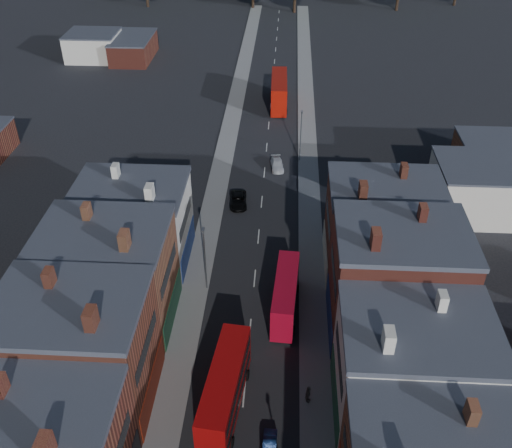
# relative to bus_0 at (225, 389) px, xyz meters

# --- Properties ---
(pavement_west) EXTENTS (3.00, 200.00, 0.12)m
(pavement_west) POSITION_rel_bus_0_xyz_m (-5.00, 35.70, -2.54)
(pavement_west) COLOR gray
(pavement_west) RESTS_ON ground
(pavement_east) EXTENTS (3.00, 200.00, 0.12)m
(pavement_east) POSITION_rel_bus_0_xyz_m (8.00, 35.70, -2.54)
(pavement_east) COLOR gray
(pavement_east) RESTS_ON ground
(lamp_post_2) EXTENTS (0.25, 0.70, 8.12)m
(lamp_post_2) POSITION_rel_bus_0_xyz_m (-3.70, 15.70, 2.11)
(lamp_post_2) COLOR slate
(lamp_post_2) RESTS_ON ground
(lamp_post_3) EXTENTS (0.25, 0.70, 8.12)m
(lamp_post_3) POSITION_rel_bus_0_xyz_m (6.70, 45.70, 2.11)
(lamp_post_3) COLOR slate
(lamp_post_3) RESTS_ON ground
(bus_0) EXTENTS (3.73, 11.35, 4.81)m
(bus_0) POSITION_rel_bus_0_xyz_m (0.00, 0.00, 0.00)
(bus_0) COLOR #AB0909
(bus_0) RESTS_ON ground
(bus_1) EXTENTS (2.95, 9.92, 4.23)m
(bus_1) POSITION_rel_bus_0_xyz_m (5.00, 12.65, -0.31)
(bus_1) COLOR red
(bus_1) RESTS_ON ground
(bus_2) EXTENTS (3.25, 12.13, 5.22)m
(bus_2) POSITION_rel_bus_0_xyz_m (3.00, 66.13, 0.22)
(bus_2) COLOR #991006
(bus_2) RESTS_ON ground
(car_1) EXTENTS (1.21, 3.25, 1.06)m
(car_1) POSITION_rel_bus_0_xyz_m (4.01, -3.91, -2.07)
(car_1) COLOR navy
(car_1) RESTS_ON ground
(car_2) EXTENTS (2.65, 5.01, 1.34)m
(car_2) POSITION_rel_bus_0_xyz_m (-1.63, 32.89, -1.92)
(car_2) COLOR black
(car_2) RESTS_ON ground
(car_3) EXTENTS (2.30, 4.48, 1.24)m
(car_3) POSITION_rel_bus_0_xyz_m (3.32, 43.11, -1.97)
(car_3) COLOR silver
(car_3) RESTS_ON ground
(ped_3) EXTENTS (0.92, 1.22, 1.89)m
(ped_3) POSITION_rel_bus_0_xyz_m (7.21, 1.15, -1.53)
(ped_3) COLOR #5C554F
(ped_3) RESTS_ON pavement_east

